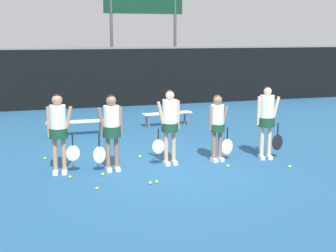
{
  "coord_description": "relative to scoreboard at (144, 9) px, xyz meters",
  "views": [
    {
      "loc": [
        -3.12,
        -10.24,
        3.05
      ],
      "look_at": [
        -0.01,
        0.03,
        0.96
      ],
      "focal_mm": 50.0,
      "sensor_mm": 36.0,
      "label": 1
    }
  ],
  "objects": [
    {
      "name": "ground_plane",
      "position": [
        -2.29,
        -11.53,
        -4.22
      ],
      "size": [
        140.0,
        140.0,
        0.0
      ],
      "primitive_type": "plane",
      "color": "#235684"
    },
    {
      "name": "fence_windscreen",
      "position": [
        -2.29,
        -1.95,
        -2.94
      ],
      "size": [
        60.0,
        0.08,
        2.54
      ],
      "color": "black",
      "rests_on": "ground_plane"
    },
    {
      "name": "scoreboard",
      "position": [
        0.0,
        0.0,
        0.0
      ],
      "size": [
        3.75,
        0.15,
        5.39
      ],
      "color": "#515156",
      "rests_on": "ground_plane"
    },
    {
      "name": "bench_courtside",
      "position": [
        -4.02,
        -7.46,
        -3.83
      ],
      "size": [
        1.82,
        0.38,
        0.46
      ],
      "rotation": [
        0.0,
        0.0,
        -0.01
      ],
      "color": "silver",
      "rests_on": "ground_plane"
    },
    {
      "name": "bench_far",
      "position": [
        -0.89,
        -6.76,
        -3.83
      ],
      "size": [
        1.75,
        0.52,
        0.46
      ],
      "rotation": [
        0.0,
        0.0,
        0.09
      ],
      "color": "silver",
      "rests_on": "ground_plane"
    },
    {
      "name": "player_0",
      "position": [
        -4.8,
        -11.44,
        -3.14
      ],
      "size": [
        0.69,
        0.41,
        1.8
      ],
      "rotation": [
        0.0,
        0.0,
        -0.15
      ],
      "color": "tan",
      "rests_on": "ground_plane"
    },
    {
      "name": "player_1",
      "position": [
        -3.65,
        -11.55,
        -3.18
      ],
      "size": [
        0.68,
        0.41,
        1.75
      ],
      "rotation": [
        0.0,
        0.0,
        0.03
      ],
      "color": "#8C664C",
      "rests_on": "ground_plane"
    },
    {
      "name": "player_2",
      "position": [
        -2.24,
        -11.43,
        -3.16
      ],
      "size": [
        0.69,
        0.41,
        1.79
      ],
      "rotation": [
        0.0,
        0.0,
        0.06
      ],
      "color": "tan",
      "rests_on": "ground_plane"
    },
    {
      "name": "player_3",
      "position": [
        -1.03,
        -11.46,
        -3.26
      ],
      "size": [
        0.65,
        0.36,
        1.63
      ],
      "rotation": [
        0.0,
        0.0,
        0.09
      ],
      "color": "#8C664C",
      "rests_on": "ground_plane"
    },
    {
      "name": "player_4",
      "position": [
        0.22,
        -11.61,
        -3.15
      ],
      "size": [
        0.68,
        0.4,
        1.81
      ],
      "rotation": [
        0.0,
        0.0,
        -0.18
      ],
      "color": "beige",
      "rests_on": "ground_plane"
    },
    {
      "name": "tennis_ball_0",
      "position": [
        -5.08,
        -10.1,
        -4.19
      ],
      "size": [
        0.06,
        0.06,
        0.06
      ],
      "primitive_type": "sphere",
      "color": "#CCE033",
      "rests_on": "ground_plane"
    },
    {
      "name": "tennis_ball_1",
      "position": [
        -4.63,
        -11.86,
        -4.19
      ],
      "size": [
        0.07,
        0.07,
        0.07
      ],
      "primitive_type": "sphere",
      "color": "#CCE033",
      "rests_on": "ground_plane"
    },
    {
      "name": "tennis_ball_2",
      "position": [
        -1.01,
        -12.06,
        -4.19
      ],
      "size": [
        0.07,
        0.07,
        0.07
      ],
      "primitive_type": "sphere",
      "color": "#CCE033",
      "rests_on": "ground_plane"
    },
    {
      "name": "tennis_ball_3",
      "position": [
        0.35,
        -12.54,
        -4.19
      ],
      "size": [
        0.07,
        0.07,
        0.07
      ],
      "primitive_type": "sphere",
      "color": "#CCE033",
      "rests_on": "ground_plane"
    },
    {
      "name": "tennis_ball_4",
      "position": [
        -2.78,
        -10.65,
        -4.19
      ],
      "size": [
        0.07,
        0.07,
        0.07
      ],
      "primitive_type": "sphere",
      "color": "#CCE033",
      "rests_on": "ground_plane"
    },
    {
      "name": "tennis_ball_5",
      "position": [
        -3.92,
        -11.88,
        -4.19
      ],
      "size": [
        0.07,
        0.07,
        0.07
      ],
      "primitive_type": "sphere",
      "color": "#CCE033",
      "rests_on": "ground_plane"
    },
    {
      "name": "tennis_ball_7",
      "position": [
        -2.93,
        -12.74,
        -4.19
      ],
      "size": [
        0.07,
        0.07,
        0.07
      ],
      "primitive_type": "sphere",
      "color": "#CCE033",
      "rests_on": "ground_plane"
    },
    {
      "name": "tennis_ball_8",
      "position": [
        -4.19,
        -12.8,
        -4.19
      ],
      "size": [
        0.06,
        0.06,
        0.06
      ],
      "primitive_type": "sphere",
      "color": "#CCE033",
      "rests_on": "ground_plane"
    },
    {
      "name": "tennis_ball_9",
      "position": [
        -3.07,
        -12.76,
        -4.19
      ],
      "size": [
        0.07,
        0.07,
        0.07
      ],
      "primitive_type": "sphere",
      "color": "#CCE033",
      "rests_on": "ground_plane"
    }
  ]
}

